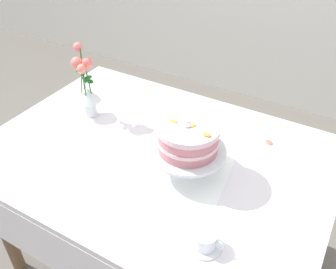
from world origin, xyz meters
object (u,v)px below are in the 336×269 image
object	(u,v)px
cake_stand	(188,153)
dining_table	(153,172)
teacup	(205,240)
flower_vase	(87,87)
layer_cake	(188,137)

from	to	relation	value
cake_stand	dining_table	bearing A→B (deg)	179.60
dining_table	teacup	distance (m)	0.48
dining_table	cake_stand	size ratio (longest dim) A/B	4.83
dining_table	flower_vase	xyz separation A→B (m)	(-0.41, 0.11, 0.24)
flower_vase	teacup	size ratio (longest dim) A/B	2.85
cake_stand	flower_vase	bearing A→B (deg)	169.09
cake_stand	layer_cake	bearing A→B (deg)	-29.30
dining_table	teacup	xyz separation A→B (m)	(0.37, -0.28, 0.12)
layer_cake	teacup	world-z (taller)	layer_cake
cake_stand	layer_cake	distance (m)	0.07
cake_stand	teacup	distance (m)	0.36
dining_table	cake_stand	bearing A→B (deg)	-0.40
flower_vase	teacup	bearing A→B (deg)	-26.72
layer_cake	flower_vase	bearing A→B (deg)	169.09
dining_table	layer_cake	bearing A→B (deg)	-0.41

